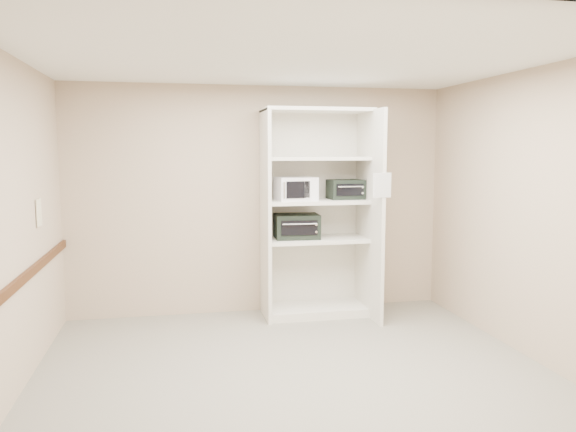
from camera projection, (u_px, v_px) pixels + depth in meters
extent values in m
cube|color=slate|center=(295.00, 373.00, 4.92)|extent=(4.50, 4.00, 0.01)
cube|color=white|center=(295.00, 58.00, 4.61)|extent=(4.50, 4.00, 0.01)
cube|color=tan|center=(260.00, 200.00, 6.71)|extent=(4.50, 0.02, 2.70)
cube|color=tan|center=(379.00, 269.00, 2.82)|extent=(4.50, 0.02, 2.70)
cube|color=tan|center=(10.00, 228.00, 4.32)|extent=(0.02, 4.00, 2.70)
cube|color=tan|center=(531.00, 214.00, 5.21)|extent=(0.02, 4.00, 2.70)
cube|color=beige|center=(266.00, 216.00, 6.42)|extent=(0.04, 0.60, 2.40)
cube|color=beige|center=(370.00, 215.00, 6.51)|extent=(0.04, 0.90, 2.40)
cube|color=beige|center=(310.00, 212.00, 6.84)|extent=(1.24, 0.02, 2.40)
cube|color=beige|center=(315.00, 310.00, 6.70)|extent=(1.16, 0.56, 0.10)
cube|color=beige|center=(316.00, 239.00, 6.60)|extent=(1.16, 0.56, 0.04)
cube|color=beige|center=(316.00, 201.00, 6.54)|extent=(1.16, 0.56, 0.04)
cube|color=beige|center=(316.00, 158.00, 6.49)|extent=(1.16, 0.56, 0.04)
cube|color=beige|center=(317.00, 110.00, 6.42)|extent=(1.24, 0.60, 0.04)
cube|color=white|center=(296.00, 189.00, 6.46)|extent=(0.47, 0.38, 0.27)
cube|color=black|center=(346.00, 189.00, 6.62)|extent=(0.41, 0.31, 0.23)
cube|color=black|center=(297.00, 226.00, 6.56)|extent=(0.53, 0.41, 0.28)
cube|color=white|center=(382.00, 185.00, 6.02)|extent=(0.21, 0.02, 0.26)
cube|color=#3A1C0A|center=(16.00, 285.00, 4.38)|extent=(0.04, 3.98, 0.08)
cube|color=white|center=(39.00, 213.00, 5.21)|extent=(0.01, 0.18, 0.25)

